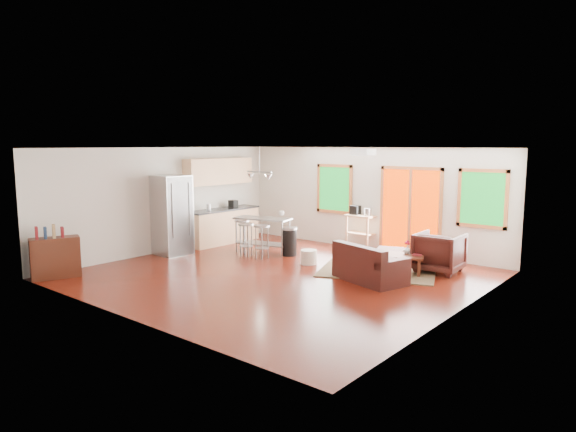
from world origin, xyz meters
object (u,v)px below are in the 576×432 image
Objects in this scene: loveseat at (369,267)px; refrigerator at (172,215)px; rug at (378,270)px; ottoman at (390,257)px; armchair at (439,250)px; coffee_table at (399,257)px; kitchen_cart at (360,220)px; island at (263,229)px.

loveseat is 0.81× the size of refrigerator.
ottoman is at bearing 93.33° from rug.
loveseat is 1.77m from armchair.
refrigerator is at bearing -160.25° from rug.
coffee_table is 2.58m from kitchen_cart.
island is (-4.18, -0.91, 0.14)m from armchair.
ottoman is (-0.47, 0.51, -0.16)m from coffee_table.
rug is at bearing 3.39° from island.
armchair is at bearing 34.71° from rug.
loveseat is 1.50m from ottoman.
refrigerator reaches higher than coffee_table.
island is 2.53m from kitchen_cart.
coffee_table is 0.60× the size of refrigerator.
armchair is 0.63× the size of island.
kitchen_cart is (1.63, 1.92, 0.16)m from island.
kitchen_cart reaches higher than ottoman.
kitchen_cart is (-1.47, 1.14, 0.57)m from ottoman.
loveseat is 2.73× the size of ottoman.
kitchen_cart is (-1.79, 2.60, 0.47)m from loveseat.
island is at bearing -175.58° from coffee_table.
ottoman is 0.30× the size of refrigerator.
kitchen_cart is at bearing 49.62° from island.
island is (-3.42, 0.68, 0.31)m from loveseat.
ottoman is at bearing 30.33° from refrigerator.
coffee_table reaches higher than ottoman.
armchair reaches higher than island.
rug is 2.12× the size of kitchen_cart.
island is at bearing -174.73° from loveseat.
refrigerator reaches higher than island.
armchair is 6.29m from refrigerator.
island is (-3.11, -0.78, 0.41)m from ottoman.
island is (-3.58, -0.28, 0.26)m from coffee_table.
loveseat is 3.19m from kitchen_cart.
island is (-3.14, -0.19, 0.59)m from rug.
loveseat is 5.13m from refrigerator.
ottoman is at bearing 133.03° from coffee_table.
refrigerator is at bearing -136.52° from island.
loveseat is at bearing -77.75° from ottoman.
island reaches higher than coffee_table.
refrigerator is (-5.18, -1.79, 0.62)m from coffee_table.
loveseat reaches higher than ottoman.
coffee_table is 2.03× the size of ottoman.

